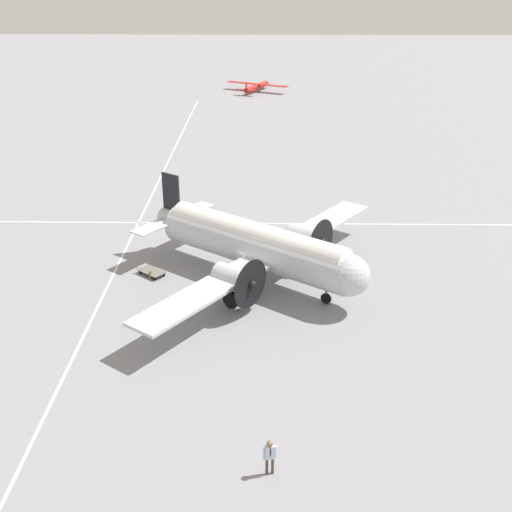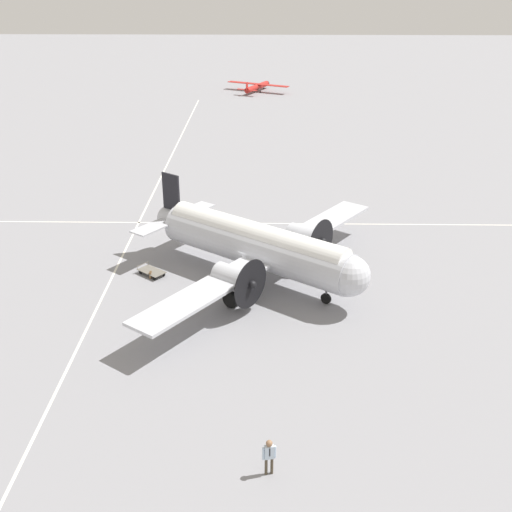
{
  "view_description": "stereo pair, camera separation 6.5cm",
  "coord_description": "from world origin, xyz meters",
  "px_view_note": "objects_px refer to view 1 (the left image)",
  "views": [
    {
      "loc": [
        39.09,
        0.67,
        20.11
      ],
      "look_at": [
        0.0,
        0.0,
        1.76
      ],
      "focal_mm": 45.0,
      "sensor_mm": 36.0,
      "label": 1
    },
    {
      "loc": [
        39.09,
        0.74,
        20.11
      ],
      "look_at": [
        0.0,
        0.0,
        1.76
      ],
      "focal_mm": 45.0,
      "sensor_mm": 36.0,
      "label": 2
    }
  ],
  "objects_px": {
    "suitcase_near_door": "(150,275)",
    "light_aircraft_distant": "(257,86)",
    "baggage_cart": "(152,271)",
    "airliner_main": "(262,246)",
    "crew_foreground": "(270,454)"
  },
  "relations": [
    {
      "from": "suitcase_near_door",
      "to": "airliner_main",
      "type": "bearing_deg",
      "value": 87.22
    },
    {
      "from": "crew_foreground",
      "to": "baggage_cart",
      "type": "xyz_separation_m",
      "value": [
        -18.74,
        -8.16,
        -0.83
      ]
    },
    {
      "from": "airliner_main",
      "to": "crew_foreground",
      "type": "relative_size",
      "value": 11.38
    },
    {
      "from": "airliner_main",
      "to": "crew_foreground",
      "type": "height_order",
      "value": "airliner_main"
    },
    {
      "from": "light_aircraft_distant",
      "to": "airliner_main",
      "type": "bearing_deg",
      "value": -153.2
    },
    {
      "from": "airliner_main",
      "to": "light_aircraft_distant",
      "type": "bearing_deg",
      "value": 127.16
    },
    {
      "from": "suitcase_near_door",
      "to": "baggage_cart",
      "type": "xyz_separation_m",
      "value": [
        -0.44,
        0.01,
        0.05
      ]
    },
    {
      "from": "baggage_cart",
      "to": "suitcase_near_door",
      "type": "bearing_deg",
      "value": -51.44
    },
    {
      "from": "airliner_main",
      "to": "light_aircraft_distant",
      "type": "height_order",
      "value": "airliner_main"
    },
    {
      "from": "suitcase_near_door",
      "to": "light_aircraft_distant",
      "type": "xyz_separation_m",
      "value": [
        -66.86,
        6.27,
        0.62
      ]
    },
    {
      "from": "airliner_main",
      "to": "suitcase_near_door",
      "type": "relative_size",
      "value": 42.58
    },
    {
      "from": "baggage_cart",
      "to": "light_aircraft_distant",
      "type": "relative_size",
      "value": 0.21
    },
    {
      "from": "suitcase_near_door",
      "to": "light_aircraft_distant",
      "type": "distance_m",
      "value": 67.15
    },
    {
      "from": "baggage_cart",
      "to": "airliner_main",
      "type": "bearing_deg",
      "value": 33.29
    },
    {
      "from": "suitcase_near_door",
      "to": "light_aircraft_distant",
      "type": "bearing_deg",
      "value": 174.64
    }
  ]
}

